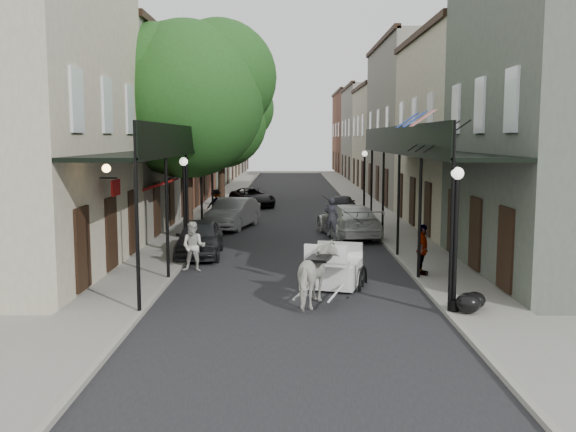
{
  "coord_description": "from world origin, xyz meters",
  "views": [
    {
      "loc": [
        -0.12,
        -18.11,
        4.56
      ],
      "look_at": [
        -0.18,
        6.09,
        1.6
      ],
      "focal_mm": 40.0,
      "sensor_mm": 36.0,
      "label": 1
    }
  ],
  "objects_px": {
    "tree_near": "(196,93)",
    "car_left_near": "(200,238)",
    "lamppost_left": "(185,204)",
    "horse": "(318,275)",
    "carriage": "(337,249)",
    "pedestrian_sidewalk_right": "(422,250)",
    "car_left_mid": "(233,213)",
    "lamppost_right_far": "(364,183)",
    "car_right_near": "(348,220)",
    "pedestrian_sidewalk_left": "(216,204)",
    "lamppost_right_near": "(455,237)",
    "car_left_far": "(252,197)",
    "pedestrian_walking": "(194,247)",
    "car_right_far": "(342,204)",
    "tree_far": "(226,118)"
  },
  "relations": [
    {
      "from": "tree_far",
      "to": "lamppost_right_near",
      "type": "distance_m",
      "value": 27.74
    },
    {
      "from": "lamppost_right_far",
      "to": "car_left_mid",
      "type": "relative_size",
      "value": 0.8
    },
    {
      "from": "lamppost_right_near",
      "to": "car_left_far",
      "type": "bearing_deg",
      "value": 104.29
    },
    {
      "from": "tree_near",
      "to": "car_left_far",
      "type": "height_order",
      "value": "tree_near"
    },
    {
      "from": "lamppost_right_near",
      "to": "pedestrian_sidewalk_right",
      "type": "distance_m",
      "value": 4.58
    },
    {
      "from": "lamppost_right_far",
      "to": "pedestrian_sidewalk_left",
      "type": "distance_m",
      "value": 8.41
    },
    {
      "from": "lamppost_right_near",
      "to": "pedestrian_sidewalk_right",
      "type": "bearing_deg",
      "value": 88.71
    },
    {
      "from": "tree_near",
      "to": "car_right_far",
      "type": "bearing_deg",
      "value": 54.05
    },
    {
      "from": "pedestrian_sidewalk_right",
      "to": "car_right_near",
      "type": "height_order",
      "value": "pedestrian_sidewalk_right"
    },
    {
      "from": "lamppost_right_far",
      "to": "car_right_near",
      "type": "relative_size",
      "value": 0.7
    },
    {
      "from": "pedestrian_sidewalk_right",
      "to": "pedestrian_sidewalk_left",
      "type": "bearing_deg",
      "value": 44.51
    },
    {
      "from": "lamppost_left",
      "to": "pedestrian_walking",
      "type": "xyz_separation_m",
      "value": [
        0.7,
        -2.5,
        -1.19
      ]
    },
    {
      "from": "lamppost_left",
      "to": "lamppost_right_far",
      "type": "bearing_deg",
      "value": 55.65
    },
    {
      "from": "pedestrian_sidewalk_right",
      "to": "car_right_near",
      "type": "relative_size",
      "value": 0.31
    },
    {
      "from": "tree_near",
      "to": "lamppost_left",
      "type": "distance_m",
      "value": 6.1
    },
    {
      "from": "lamppost_right_far",
      "to": "car_left_mid",
      "type": "distance_m",
      "value": 8.24
    },
    {
      "from": "lamppost_left",
      "to": "pedestrian_walking",
      "type": "distance_m",
      "value": 2.86
    },
    {
      "from": "lamppost_left",
      "to": "pedestrian_sidewalk_right",
      "type": "height_order",
      "value": "lamppost_left"
    },
    {
      "from": "lamppost_left",
      "to": "car_left_far",
      "type": "xyz_separation_m",
      "value": [
        1.5,
        18.31,
        -1.42
      ]
    },
    {
      "from": "lamppost_right_far",
      "to": "car_left_mid",
      "type": "xyz_separation_m",
      "value": [
        -7.09,
        -4.0,
        -1.29
      ]
    },
    {
      "from": "tree_near",
      "to": "car_left_near",
      "type": "relative_size",
      "value": 2.29
    },
    {
      "from": "tree_near",
      "to": "car_left_near",
      "type": "height_order",
      "value": "tree_near"
    },
    {
      "from": "carriage",
      "to": "pedestrian_sidewalk_left",
      "type": "height_order",
      "value": "carriage"
    },
    {
      "from": "lamppost_right_near",
      "to": "lamppost_left",
      "type": "xyz_separation_m",
      "value": [
        -8.2,
        8.0,
        0.0
      ]
    },
    {
      "from": "pedestrian_sidewalk_right",
      "to": "car_right_far",
      "type": "distance_m",
      "value": 17.78
    },
    {
      "from": "pedestrian_walking",
      "to": "car_right_far",
      "type": "bearing_deg",
      "value": 75.18
    },
    {
      "from": "horse",
      "to": "car_left_near",
      "type": "relative_size",
      "value": 0.48
    },
    {
      "from": "horse",
      "to": "car_left_mid",
      "type": "bearing_deg",
      "value": -60.96
    },
    {
      "from": "lamppost_right_far",
      "to": "car_right_near",
      "type": "xyz_separation_m",
      "value": [
        -1.5,
        -6.79,
        -1.28
      ]
    },
    {
      "from": "carriage",
      "to": "pedestrian_sidewalk_right",
      "type": "xyz_separation_m",
      "value": [
        2.84,
        0.88,
        -0.16
      ]
    },
    {
      "from": "pedestrian_sidewalk_left",
      "to": "tree_far",
      "type": "bearing_deg",
      "value": -114.04
    },
    {
      "from": "horse",
      "to": "carriage",
      "type": "bearing_deg",
      "value": -90.0
    },
    {
      "from": "pedestrian_walking",
      "to": "pedestrian_sidewalk_left",
      "type": "relative_size",
      "value": 1.08
    },
    {
      "from": "lamppost_left",
      "to": "car_left_mid",
      "type": "distance_m",
      "value": 8.18
    },
    {
      "from": "car_left_mid",
      "to": "pedestrian_sidewalk_left",
      "type": "bearing_deg",
      "value": 123.99
    },
    {
      "from": "car_left_near",
      "to": "tree_far",
      "type": "bearing_deg",
      "value": 89.37
    },
    {
      "from": "tree_far",
      "to": "car_left_mid",
      "type": "bearing_deg",
      "value": -82.96
    },
    {
      "from": "car_left_mid",
      "to": "car_right_far",
      "type": "bearing_deg",
      "value": 59.27
    },
    {
      "from": "car_right_near",
      "to": "car_left_far",
      "type": "bearing_deg",
      "value": -77.54
    },
    {
      "from": "lamppost_right_far",
      "to": "car_right_far",
      "type": "height_order",
      "value": "lamppost_right_far"
    },
    {
      "from": "lamppost_right_near",
      "to": "pedestrian_sidewalk_left",
      "type": "bearing_deg",
      "value": 113.31
    },
    {
      "from": "lamppost_right_far",
      "to": "horse",
      "type": "xyz_separation_m",
      "value": [
        -3.44,
        -19.0,
        -1.2
      ]
    },
    {
      "from": "pedestrian_sidewalk_right",
      "to": "car_right_far",
      "type": "bearing_deg",
      "value": 18.67
    },
    {
      "from": "car_left_far",
      "to": "car_right_near",
      "type": "distance_m",
      "value": 14.09
    },
    {
      "from": "lamppost_right_far",
      "to": "car_right_near",
      "type": "height_order",
      "value": "lamppost_right_far"
    },
    {
      "from": "lamppost_right_far",
      "to": "car_left_mid",
      "type": "height_order",
      "value": "lamppost_right_far"
    },
    {
      "from": "lamppost_right_near",
      "to": "pedestrian_walking",
      "type": "bearing_deg",
      "value": 143.77
    },
    {
      "from": "car_left_near",
      "to": "car_right_far",
      "type": "bearing_deg",
      "value": 61.59
    },
    {
      "from": "tree_far",
      "to": "carriage",
      "type": "xyz_separation_m",
      "value": [
        5.61,
        -22.62,
        -4.73
      ]
    },
    {
      "from": "lamppost_right_far",
      "to": "pedestrian_sidewalk_right",
      "type": "distance_m",
      "value": 15.6
    }
  ]
}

